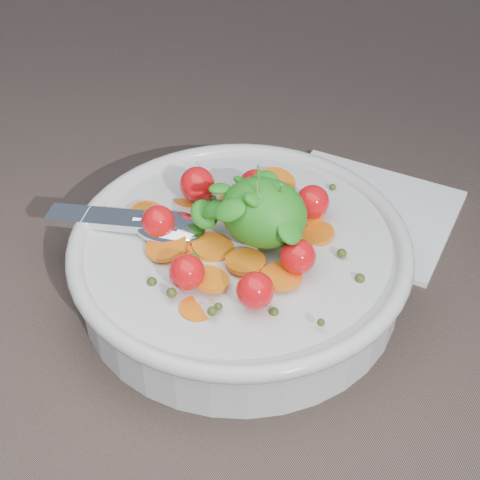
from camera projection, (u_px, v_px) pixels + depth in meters
The scene contains 3 objects.
ground at pixel (247, 316), 0.63m from camera, with size 6.00×6.00×0.00m, color brown.
bowl at pixel (240, 260), 0.63m from camera, with size 0.31×0.29×0.12m.
napkin at pixel (364, 212), 0.73m from camera, with size 0.17×0.15×0.01m, color white.
Camera 1 is at (0.22, -0.37, 0.46)m, focal length 55.00 mm.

